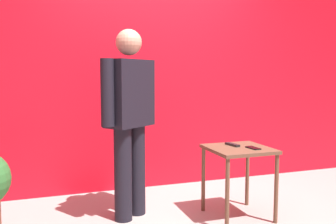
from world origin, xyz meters
The scene contains 5 objects.
back_wall_red centered at (0.00, 1.48, 1.58)m, with size 6.37×0.12×3.16m, color red.
standing_person centered at (-0.53, 0.60, 0.94)m, with size 0.60×0.48×1.68m.
side_table centered at (0.40, 0.29, 0.54)m, with size 0.53×0.53×0.64m.
cell_phone centered at (0.49, 0.21, 0.64)m, with size 0.07×0.14×0.01m, color black.
tv_remote centered at (0.38, 0.38, 0.65)m, with size 0.04×0.17×0.02m, color black.
Camera 1 is at (-1.26, -2.57, 1.28)m, focal length 39.46 mm.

